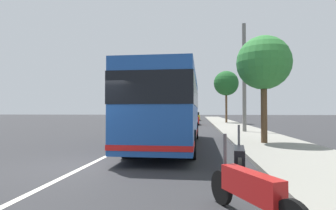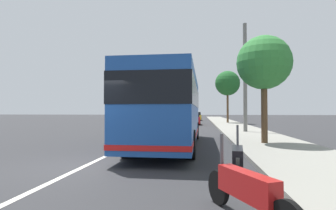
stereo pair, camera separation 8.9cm
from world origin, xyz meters
TOP-DOWN VIEW (x-y plane):
  - ground_plane at (0.00, 0.00)m, footprint 220.00×220.00m
  - sidewalk_curb at (10.00, -6.76)m, footprint 110.00×3.60m
  - lane_divider_line at (10.00, 0.00)m, footprint 110.00×0.16m
  - coach_bus at (4.83, -1.98)m, footprint 10.27×2.62m
  - motorcycle_by_tree at (-3.49, -4.07)m, footprint 2.02×1.05m
  - motorcycle_angled at (-0.88, -4.30)m, footprint 2.13×0.39m
  - car_oncoming at (39.78, -2.60)m, footprint 4.09×1.89m
  - car_behind_bus at (38.44, 2.14)m, footprint 4.64×2.02m
  - car_side_street at (24.84, -2.40)m, footprint 4.40×1.96m
  - car_far_distant at (54.54, 1.75)m, footprint 4.07×1.92m
  - roadside_tree_mid_block at (5.49, -6.39)m, footprint 2.55×2.55m
  - roadside_tree_far_block at (28.01, -6.92)m, footprint 3.23×3.23m
  - utility_pole at (12.58, -6.67)m, footprint 0.28×0.28m

SIDE VIEW (x-z plane):
  - ground_plane at x=0.00m, z-range 0.00..0.00m
  - lane_divider_line at x=10.00m, z-range 0.00..0.01m
  - sidewalk_curb at x=10.00m, z-range 0.00..0.14m
  - motorcycle_by_tree at x=-3.49m, z-range -0.15..1.09m
  - motorcycle_angled at x=-0.88m, z-range -0.16..1.10m
  - car_side_street at x=24.84m, z-range -0.03..1.38m
  - car_oncoming at x=39.78m, z-range -0.04..1.43m
  - car_far_distant at x=54.54m, z-range -0.04..1.52m
  - car_behind_bus at x=38.44m, z-range -0.04..1.54m
  - coach_bus at x=4.83m, z-range 0.24..3.45m
  - roadside_tree_mid_block at x=5.49m, z-range 1.29..6.50m
  - utility_pole at x=12.58m, z-range 0.00..8.12m
  - roadside_tree_far_block at x=28.01m, z-range 1.81..8.72m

